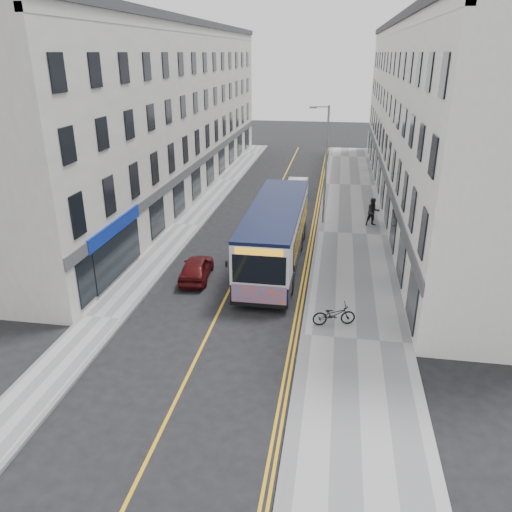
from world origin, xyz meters
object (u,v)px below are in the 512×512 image
(city_bus, at_px, (276,232))
(car_maroon, at_px, (196,268))
(pedestrian_far, at_px, (373,212))
(streetlamp, at_px, (325,161))
(car_white, at_px, (297,188))
(bicycle, at_px, (334,314))
(pedestrian_near, at_px, (372,210))

(city_bus, distance_m, car_maroon, 4.86)
(city_bus, bearing_deg, pedestrian_far, 52.49)
(streetlamp, distance_m, car_white, 7.92)
(pedestrian_far, bearing_deg, streetlamp, 157.31)
(bicycle, bearing_deg, car_white, -5.25)
(streetlamp, distance_m, car_maroon, 12.58)
(pedestrian_far, height_order, car_white, pedestrian_far)
(bicycle, bearing_deg, pedestrian_near, -23.18)
(pedestrian_near, relative_size, car_white, 0.34)
(pedestrian_near, bearing_deg, bicycle, -115.87)
(pedestrian_far, xyz_separation_m, car_white, (-5.73, 6.80, -0.33))
(pedestrian_near, distance_m, car_maroon, 14.74)
(city_bus, relative_size, car_maroon, 3.30)
(bicycle, distance_m, car_white, 21.13)
(bicycle, bearing_deg, pedestrian_far, -23.94)
(city_bus, bearing_deg, bicycle, -62.64)
(streetlamp, xyz_separation_m, car_white, (-2.30, 6.65, -3.63))
(streetlamp, bearing_deg, car_white, 109.10)
(city_bus, height_order, car_maroon, city_bus)
(streetlamp, height_order, car_maroon, streetlamp)
(pedestrian_far, xyz_separation_m, car_maroon, (-9.60, -10.15, -0.47))
(streetlamp, bearing_deg, city_bus, -106.86)
(streetlamp, relative_size, pedestrian_near, 5.16)
(city_bus, bearing_deg, streetlamp, 73.14)
(bicycle, xyz_separation_m, pedestrian_far, (2.34, 14.05, 0.46))
(car_maroon, bearing_deg, pedestrian_far, -138.20)
(city_bus, relative_size, car_white, 2.62)
(streetlamp, bearing_deg, bicycle, -85.60)
(pedestrian_far, distance_m, car_white, 8.90)
(pedestrian_near, bearing_deg, car_maroon, -147.67)
(pedestrian_far, bearing_deg, car_white, 109.90)
(bicycle, xyz_separation_m, car_white, (-3.40, 20.85, 0.13))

